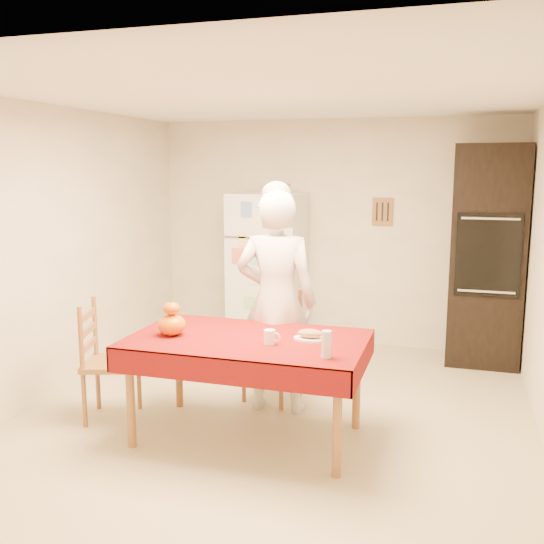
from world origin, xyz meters
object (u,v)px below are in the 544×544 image
at_px(refrigerator, 268,270).
at_px(seated_woman, 276,302).
at_px(coffee_mug, 270,337).
at_px(wine_glass, 326,344).
at_px(pumpkin_lower, 172,325).
at_px(bread_plate, 310,339).
at_px(dining_table, 247,347).
at_px(oven_cabinet, 486,256).
at_px(chair_left, 103,356).
at_px(chair_far, 276,340).

height_order(refrigerator, seated_woman, seated_woman).
distance_m(coffee_mug, wine_glass, 0.48).
xyz_separation_m(seated_woman, pumpkin_lower, (-0.60, -0.68, -0.07)).
height_order(refrigerator, bread_plate, refrigerator).
distance_m(dining_table, bread_plate, 0.46).
distance_m(oven_cabinet, pumpkin_lower, 3.36).
bearing_deg(chair_left, oven_cabinet, -67.44).
distance_m(refrigerator, oven_cabinet, 2.29).
height_order(chair_left, coffee_mug, chair_left).
height_order(dining_table, coffee_mug, coffee_mug).
relative_size(seated_woman, coffee_mug, 18.10).
xyz_separation_m(chair_far, chair_left, (-1.17, -0.83, 0.00)).
bearing_deg(wine_glass, chair_left, 171.07).
relative_size(coffee_mug, wine_glass, 0.57).
bearing_deg(bread_plate, pumpkin_lower, -170.69).
relative_size(chair_left, pumpkin_lower, 4.58).
xyz_separation_m(chair_far, wine_glass, (0.67, -1.12, 0.34)).
bearing_deg(coffee_mug, refrigerator, 107.59).
bearing_deg(bread_plate, refrigerator, 114.29).
relative_size(dining_table, chair_far, 1.79).
relative_size(oven_cabinet, chair_left, 2.32).
bearing_deg(coffee_mug, chair_far, 104.07).
bearing_deg(refrigerator, bread_plate, -65.71).
distance_m(chair_far, coffee_mug, 1.01).
distance_m(chair_left, seated_woman, 1.43).
relative_size(refrigerator, chair_far, 1.79).
bearing_deg(chair_far, seated_woman, -60.20).
bearing_deg(seated_woman, chair_far, -76.78).
relative_size(oven_cabinet, wine_glass, 12.50).
relative_size(pumpkin_lower, wine_glass, 1.18).
bearing_deg(chair_left, seated_woman, -81.84).
bearing_deg(refrigerator, oven_cabinet, 1.18).
relative_size(coffee_mug, pumpkin_lower, 0.48).
bearing_deg(seated_woman, oven_cabinet, -137.36).
distance_m(oven_cabinet, chair_far, 2.40).
bearing_deg(oven_cabinet, seated_woman, -132.86).
bearing_deg(seated_woman, chair_left, 20.18).
xyz_separation_m(refrigerator, chair_far, (0.54, -1.49, -0.34)).
bearing_deg(wine_glass, bread_plate, 118.40).
height_order(chair_far, bread_plate, chair_far).
height_order(oven_cabinet, chair_far, oven_cabinet).
xyz_separation_m(seated_woman, coffee_mug, (0.15, -0.68, -0.09)).
bearing_deg(bread_plate, chair_left, -177.86).
height_order(wine_glass, bread_plate, wine_glass).
xyz_separation_m(pumpkin_lower, wine_glass, (1.19, -0.19, 0.01)).
bearing_deg(wine_glass, refrigerator, 114.86).
distance_m(dining_table, chair_left, 1.22).
bearing_deg(bread_plate, chair_far, 122.29).
bearing_deg(oven_cabinet, bread_plate, -118.65).
relative_size(seated_woman, bread_plate, 7.54).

